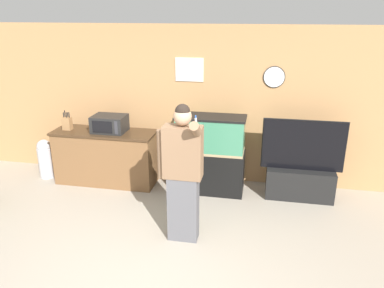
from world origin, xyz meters
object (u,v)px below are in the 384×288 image
object	(u,v)px
counter_island	(106,157)
microwave	(110,124)
person_standing	(182,172)
aquarium_on_stand	(210,155)
knife_block	(67,123)
tv_on_stand	(300,175)
trash_bin	(45,158)

from	to	relation	value
counter_island	microwave	xyz separation A→B (m)	(0.11, 0.01, 0.59)
microwave	person_standing	bearing A→B (deg)	-42.76
aquarium_on_stand	counter_island	bearing A→B (deg)	-179.66
knife_block	tv_on_stand	world-z (taller)	tv_on_stand
counter_island	person_standing	bearing A→B (deg)	-40.58
aquarium_on_stand	trash_bin	bearing A→B (deg)	-179.55
counter_island	knife_block	bearing A→B (deg)	-177.91
microwave	aquarium_on_stand	distance (m)	1.72
aquarium_on_stand	tv_on_stand	world-z (taller)	tv_on_stand
microwave	tv_on_stand	world-z (taller)	tv_on_stand
knife_block	counter_island	bearing A→B (deg)	2.09
knife_block	trash_bin	distance (m)	0.83
counter_island	knife_block	xyz separation A→B (m)	(-0.63, -0.02, 0.56)
counter_island	trash_bin	xyz separation A→B (m)	(-1.13, -0.01, -0.10)
counter_island	microwave	size ratio (longest dim) A/B	3.19
person_standing	aquarium_on_stand	bearing A→B (deg)	84.36
tv_on_stand	trash_bin	size ratio (longest dim) A/B	1.83
counter_island	knife_block	world-z (taller)	knife_block
knife_block	aquarium_on_stand	bearing A→B (deg)	0.80
microwave	knife_block	bearing A→B (deg)	-177.18
counter_island	tv_on_stand	bearing A→B (deg)	0.86
knife_block	microwave	bearing A→B (deg)	2.82
person_standing	trash_bin	size ratio (longest dim) A/B	2.58
counter_island	trash_bin	distance (m)	1.14
microwave	aquarium_on_stand	xyz separation A→B (m)	(1.67, -0.00, -0.42)
knife_block	trash_bin	xyz separation A→B (m)	(-0.50, 0.01, -0.67)
tv_on_stand	trash_bin	bearing A→B (deg)	-179.21
knife_block	person_standing	size ratio (longest dim) A/B	0.18
counter_island	aquarium_on_stand	xyz separation A→B (m)	(1.78, 0.01, 0.17)
aquarium_on_stand	tv_on_stand	distance (m)	1.44
microwave	trash_bin	bearing A→B (deg)	-178.82
knife_block	aquarium_on_stand	xyz separation A→B (m)	(2.41, 0.03, -0.39)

